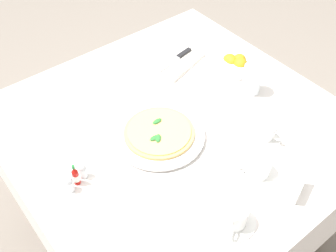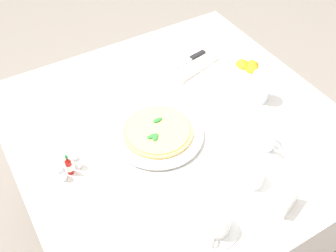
# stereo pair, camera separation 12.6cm
# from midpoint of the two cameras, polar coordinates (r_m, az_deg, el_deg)

# --- Properties ---
(ground_plane) EXTENTS (8.00, 8.00, 0.00)m
(ground_plane) POSITION_cam_midpoint_polar(r_m,az_deg,el_deg) (1.97, -1.01, -14.60)
(ground_plane) COLOR slate
(dining_table) EXTENTS (1.10, 1.10, 0.72)m
(dining_table) POSITION_cam_midpoint_polar(r_m,az_deg,el_deg) (1.48, -1.31, -3.24)
(dining_table) COLOR white
(dining_table) RESTS_ON ground_plane
(pizza_plate) EXTENTS (0.31, 0.31, 0.02)m
(pizza_plate) POSITION_cam_midpoint_polar(r_m,az_deg,el_deg) (1.34, -3.97, -1.39)
(pizza_plate) COLOR white
(pizza_plate) RESTS_ON dining_table
(pizza) EXTENTS (0.24, 0.24, 0.02)m
(pizza) POSITION_cam_midpoint_polar(r_m,az_deg,el_deg) (1.33, -4.00, -0.99)
(pizza) COLOR #DBAD60
(pizza) RESTS_ON pizza_plate
(coffee_cup_far_right) EXTENTS (0.13, 0.13, 0.07)m
(coffee_cup_far_right) POSITION_cam_midpoint_polar(r_m,az_deg,el_deg) (1.13, 6.15, -12.80)
(coffee_cup_far_right) COLOR white
(coffee_cup_far_right) RESTS_ON dining_table
(coffee_cup_back_corner) EXTENTS (0.13, 0.13, 0.06)m
(coffee_cup_back_corner) POSITION_cam_midpoint_polar(r_m,az_deg,el_deg) (1.35, 10.93, -0.80)
(coffee_cup_back_corner) COLOR white
(coffee_cup_back_corner) RESTS_ON dining_table
(coffee_cup_far_left) EXTENTS (0.13, 0.13, 0.06)m
(coffee_cup_far_left) POSITION_cam_midpoint_polar(r_m,az_deg,el_deg) (1.24, 9.85, -5.99)
(coffee_cup_far_left) COLOR white
(coffee_cup_far_left) RESTS_ON dining_table
(water_glass_center_back) EXTENTS (0.07, 0.07, 0.11)m
(water_glass_center_back) POSITION_cam_midpoint_polar(r_m,az_deg,el_deg) (1.50, 9.51, 6.37)
(water_glass_center_back) COLOR white
(water_glass_center_back) RESTS_ON dining_table
(napkin_folded) EXTENTS (0.25, 0.18, 0.02)m
(napkin_folded) POSITION_cam_midpoint_polar(r_m,az_deg,el_deg) (1.64, -1.04, 9.14)
(napkin_folded) COLOR white
(napkin_folded) RESTS_ON dining_table
(dinner_knife) EXTENTS (0.20, 0.05, 0.01)m
(dinner_knife) POSITION_cam_midpoint_polar(r_m,az_deg,el_deg) (1.63, -1.11, 9.49)
(dinner_knife) COLOR silver
(dinner_knife) RESTS_ON napkin_folded
(citrus_bowl) EXTENTS (0.15, 0.15, 0.07)m
(citrus_bowl) POSITION_cam_midpoint_polar(r_m,az_deg,el_deg) (1.61, 7.10, 8.70)
(citrus_bowl) COLOR white
(citrus_bowl) RESTS_ON dining_table
(hot_sauce_bottle) EXTENTS (0.02, 0.02, 0.08)m
(hot_sauce_bottle) POSITION_cam_midpoint_polar(r_m,az_deg,el_deg) (1.24, -15.92, -7.03)
(hot_sauce_bottle) COLOR #B7140F
(hot_sauce_bottle) RESTS_ON dining_table
(salt_shaker) EXTENTS (0.03, 0.03, 0.06)m
(salt_shaker) POSITION_cam_midpoint_polar(r_m,az_deg,el_deg) (1.24, -16.77, -8.19)
(salt_shaker) COLOR white
(salt_shaker) RESTS_ON dining_table
(pepper_shaker) EXTENTS (0.03, 0.03, 0.06)m
(pepper_shaker) POSITION_cam_midpoint_polar(r_m,az_deg,el_deg) (1.26, -14.92, -6.39)
(pepper_shaker) COLOR white
(pepper_shaker) RESTS_ON dining_table
(menu_card) EXTENTS (0.09, 0.03, 0.06)m
(menu_card) POSITION_cam_midpoint_polar(r_m,az_deg,el_deg) (1.22, 15.72, -8.70)
(menu_card) COLOR white
(menu_card) RESTS_ON dining_table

